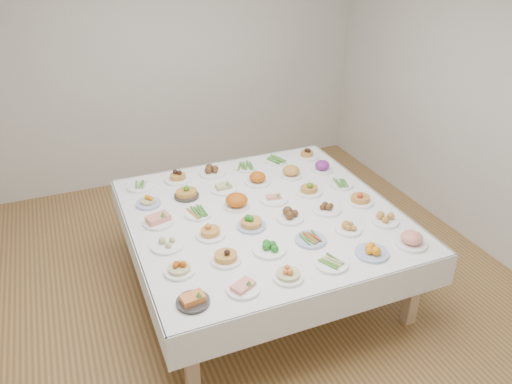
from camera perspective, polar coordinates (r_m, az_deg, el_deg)
name	(u,v)px	position (r m, az deg, el deg)	size (l,w,h in m)	color
room_envelope	(236,93)	(3.74, -2.30, 11.28)	(5.02, 5.02, 2.81)	olive
display_table	(263,220)	(4.29, 0.77, -3.18)	(2.23, 2.23, 0.75)	white
dish_0	(193,299)	(3.33, -7.24, -12.01)	(0.22, 0.22, 0.10)	#2F2C29
dish_1	(243,286)	(3.41, -1.49, -10.67)	(0.23, 0.23, 0.09)	white
dish_2	(288,272)	(3.51, 3.71, -9.09)	(0.22, 0.22, 0.12)	white
dish_3	(331,262)	(3.68, 8.62, -7.95)	(0.25, 0.24, 0.06)	white
dish_4	(372,249)	(3.83, 13.13, -6.38)	(0.25, 0.25, 0.11)	#4C66B2
dish_5	(412,237)	(4.01, 17.37, -4.97)	(0.25, 0.25, 0.14)	white
dish_6	(179,266)	(3.59, -8.80, -8.38)	(0.22, 0.22, 0.12)	white
dish_7	(226,254)	(3.66, -3.49, -7.11)	(0.22, 0.22, 0.13)	white
dish_8	(269,246)	(3.77, 1.53, -6.14)	(0.25, 0.25, 0.11)	white
dish_9	(311,239)	(3.91, 6.26, -5.34)	(0.24, 0.24, 0.05)	#4C66B2
dish_10	(348,227)	(4.07, 10.50, -3.97)	(0.21, 0.21, 0.09)	white
dish_11	(385,218)	(4.24, 14.55, -2.85)	(0.22, 0.22, 0.10)	white
dish_12	(167,242)	(3.88, -10.18, -5.62)	(0.25, 0.25, 0.10)	white
dish_13	(210,230)	(3.94, -5.24, -4.39)	(0.23, 0.23, 0.12)	white
dish_14	(251,221)	(4.04, -0.54, -3.30)	(0.23, 0.23, 0.14)	#4C66B2
dish_15	(290,214)	(4.15, 3.91, -2.52)	(0.23, 0.23, 0.11)	white
dish_16	(326,207)	(4.31, 8.06, -1.71)	(0.24, 0.24, 0.09)	white
dish_17	(360,197)	(4.47, 11.85, -0.54)	(0.23, 0.23, 0.13)	white
dish_18	(158,218)	(4.17, -11.13, -2.94)	(0.25, 0.25, 0.12)	white
dish_19	(198,212)	(4.24, -6.62, -2.33)	(0.23, 0.23, 0.06)	white
dish_20	(237,201)	(4.31, -2.24, -0.99)	(0.22, 0.22, 0.14)	white
dish_21	(274,197)	(4.43, 2.04, -0.56)	(0.25, 0.25, 0.10)	white
dish_22	(309,187)	(4.56, 6.08, 0.54)	(0.24, 0.24, 0.13)	white
dish_23	(341,184)	(4.74, 9.72, 0.91)	(0.22, 0.22, 0.05)	white
dish_24	(148,200)	(4.45, -12.24, -0.88)	(0.22, 0.22, 0.11)	#4C66B2
dish_25	(186,191)	(4.51, -7.98, 0.15)	(0.22, 0.22, 0.14)	#2F2C29
dish_26	(224,187)	(4.60, -3.73, 0.61)	(0.24, 0.24, 0.10)	white
dish_27	(257,177)	(4.70, 0.17, 1.69)	(0.24, 0.24, 0.13)	white
dish_28	(291,171)	(4.85, 4.03, 2.39)	(0.22, 0.22, 0.12)	white
dish_29	(322,166)	(4.99, 7.57, 2.95)	(0.21, 0.21, 0.12)	white
dish_30	(141,185)	(4.77, -13.05, 0.74)	(0.25, 0.25, 0.05)	white
dish_31	(178,174)	(4.81, -8.96, 2.04)	(0.25, 0.25, 0.15)	white
dish_32	(212,170)	(4.90, -5.03, 2.52)	(0.25, 0.25, 0.11)	white
dish_33	(245,166)	(5.01, -1.23, 2.95)	(0.23, 0.23, 0.06)	white
dish_34	(276,160)	(5.14, 2.30, 3.67)	(0.24, 0.22, 0.06)	white
dish_35	(307,153)	(5.26, 5.82, 4.50)	(0.24, 0.24, 0.13)	white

